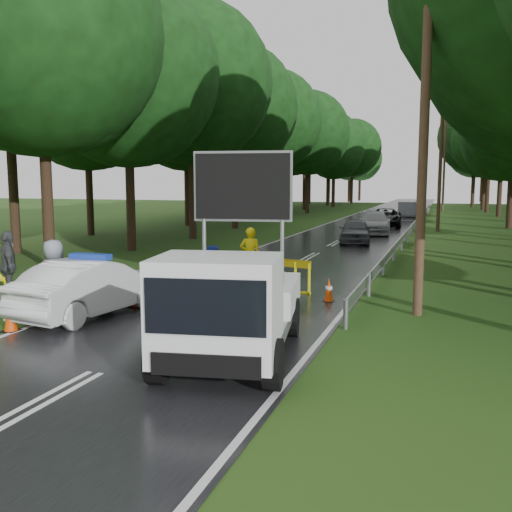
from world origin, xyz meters
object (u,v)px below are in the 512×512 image
at_px(barrier, 275,266).
at_px(queue_car_first, 355,231).
at_px(police_sedan, 92,288).
at_px(queue_car_fourth, 408,211).
at_px(officer, 250,255).
at_px(civilian, 215,280).
at_px(queue_car_second, 374,223).
at_px(work_truck, 231,305).
at_px(queue_car_third, 385,218).

height_order(barrier, queue_car_first, queue_car_first).
relative_size(police_sedan, queue_car_first, 1.13).
bearing_deg(queue_car_fourth, officer, -100.00).
height_order(officer, civilian, officer).
bearing_deg(police_sedan, queue_car_second, -91.02).
bearing_deg(work_truck, civilian, 107.42).
distance_m(barrier, queue_car_third, 26.56).
height_order(work_truck, queue_car_third, work_truck).
bearing_deg(barrier, work_truck, -64.78).
distance_m(barrier, queue_car_fourth, 34.73).
distance_m(officer, queue_car_fourth, 33.81).
relative_size(barrier, civilian, 1.36).
relative_size(officer, queue_car_fourth, 0.39).
bearing_deg(queue_car_fourth, barrier, -97.91).
xyz_separation_m(police_sedan, civilian, (2.86, 1.24, 0.16)).
relative_size(civilian, queue_car_second, 0.36).
bearing_deg(queue_car_fourth, police_sedan, -102.55).
bearing_deg(work_truck, officer, 96.91).
relative_size(barrier, officer, 1.28).
relative_size(work_truck, queue_car_second, 1.08).
relative_size(barrier, queue_car_third, 0.48).
distance_m(officer, queue_car_second, 19.63).
xyz_separation_m(officer, civilian, (0.60, -4.50, -0.05)).
distance_m(officer, civilian, 4.54).
bearing_deg(queue_car_fourth, civilian, -98.53).
bearing_deg(queue_car_second, barrier, -96.65).
bearing_deg(queue_car_fourth, work_truck, -95.76).
bearing_deg(queue_car_third, queue_car_second, -94.88).
relative_size(queue_car_third, queue_car_fourth, 1.04).
height_order(officer, queue_car_first, officer).
bearing_deg(queue_car_first, civilian, -100.48).
xyz_separation_m(police_sedan, queue_car_fourth, (5.11, 39.43, 0.06)).
relative_size(civilian, queue_car_third, 0.36).
relative_size(work_truck, civilian, 2.96).
height_order(police_sedan, queue_car_first, police_sedan).
relative_size(police_sedan, work_truck, 0.86).
xyz_separation_m(work_truck, queue_car_third, (-0.64, 33.57, -0.38)).
height_order(work_truck, queue_car_fourth, work_truck).
bearing_deg(queue_car_second, queue_car_first, -98.22).
relative_size(civilian, queue_car_first, 0.44).
bearing_deg(civilian, queue_car_fourth, 46.47).
xyz_separation_m(queue_car_second, queue_car_fourth, (1.14, 14.14, 0.08)).
relative_size(officer, queue_car_first, 0.47).
relative_size(civilian, queue_car_fourth, 0.37).
relative_size(police_sedan, queue_car_second, 0.93).
height_order(civilian, queue_car_first, civilian).
relative_size(barrier, queue_car_second, 0.49).
xyz_separation_m(police_sedan, barrier, (3.44, 4.74, 0.05)).
height_order(police_sedan, queue_car_third, police_sedan).
height_order(police_sedan, queue_car_second, police_sedan).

